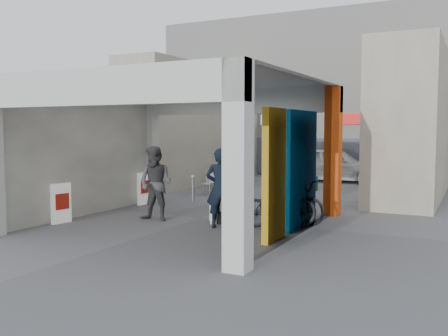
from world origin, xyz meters
The scene contains 21 objects.
ground centered at (0.00, 0.00, 0.00)m, with size 90.00×90.00×0.00m, color #5A5A60.
arcade_canopy centered at (0.54, -0.82, 2.30)m, with size 6.40×6.45×6.40m.
far_building centered at (0.00, 13.99, 3.99)m, with size 18.00×4.08×8.00m.
plaza_bldg_left centered at (-4.50, 7.50, 2.50)m, with size 2.00×9.00×5.00m, color #BFB79F.
plaza_bldg_right centered at (4.50, 7.50, 2.50)m, with size 2.00×9.00×5.00m, color #BFB79F.
bollard_left centered at (-1.69, 2.48, 0.41)m, with size 0.09×0.09×0.83m, color gray.
bollard_center centered at (-0.03, 2.31, 0.46)m, with size 0.09×0.09×0.92m, color gray.
bollard_right centered at (1.58, 2.44, 0.45)m, with size 0.09×0.09×0.89m, color gray.
advert_board_near centered at (-2.75, -2.21, 0.51)m, with size 0.18×0.56×1.00m.
advert_board_far centered at (-2.75, 1.24, 0.51)m, with size 0.10×0.55×1.00m.
cafe_set centered at (-1.60, 4.59, 0.29)m, with size 1.36×1.10×0.82m.
produce_stand centered at (-2.47, 6.47, 0.29)m, with size 1.13×0.61×0.74m.
crate_stack centered at (0.87, 6.97, 0.28)m, with size 0.46×0.36×0.56m.
border_collie centered at (0.73, -0.51, 0.29)m, with size 0.27×0.52×0.72m.
man_with_dog centered at (1.08, -0.93, 0.95)m, with size 0.70×0.46×1.91m, color black.
man_back_turned centered at (-0.84, -0.84, 0.96)m, with size 0.93×0.72×1.91m, color #434346.
man_elderly centered at (1.63, 1.43, 0.76)m, with size 0.74×0.48×1.52m, color #5878AB.
man_crates centered at (-0.60, 8.23, 0.85)m, with size 1.00×0.42×1.70m, color black.
bicycle_front centered at (2.30, 0.60, 0.53)m, with size 0.71×2.03×1.07m, color black.
bicycle_rear centered at (2.30, -0.25, 0.54)m, with size 0.51×1.81×1.09m, color black.
white_van centered at (0.83, 10.41, 0.77)m, with size 1.82×4.51×1.54m, color silver.
Camera 1 is at (6.49, -11.36, 2.38)m, focal length 40.00 mm.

